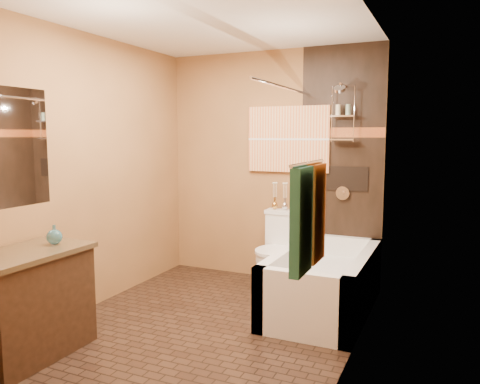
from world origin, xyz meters
The scene contains 22 objects.
floor centered at (0.00, 0.00, 0.00)m, with size 3.00×3.00×0.00m, color black.
wall_left centered at (-1.20, 0.00, 1.25)m, with size 0.02×3.00×2.50m, color #A16D3E.
wall_right centered at (1.20, 0.00, 1.25)m, with size 0.02×3.00×2.50m, color #A16D3E.
wall_back centered at (0.00, 1.50, 1.25)m, with size 2.40×0.02×2.50m, color #A16D3E.
wall_front centered at (0.00, -1.50, 1.25)m, with size 2.40×0.02×2.50m, color #A16D3E.
ceiling centered at (0.00, 0.00, 2.50)m, with size 3.00×3.00×0.00m, color silver.
alcove_tile_back centered at (0.78, 1.49, 1.25)m, with size 0.85×0.01×2.50m, color black.
alcove_tile_right centered at (1.19, 0.75, 1.25)m, with size 0.01×1.50×2.50m, color black.
mosaic_band_back centered at (0.78, 1.48, 1.62)m, with size 0.85×0.01×0.10m, color #98351B.
mosaic_band_right centered at (1.18, 0.75, 1.62)m, with size 0.01×1.50×0.10m, color #98351B.
alcove_niche centered at (0.80, 1.48, 1.15)m, with size 0.50×0.01×0.25m, color black.
shower_fixtures centered at (0.80, 1.38, 1.67)m, with size 0.24×0.33×1.16m.
curtain_rod centered at (0.40, 0.75, 2.02)m, with size 0.03×0.03×1.55m, color silver.
towel_bar centered at (1.15, -1.05, 1.45)m, with size 0.02×0.02×0.55m, color silver.
towel_teal centered at (1.16, -1.18, 1.18)m, with size 0.05×0.22×0.52m, color #206C65.
towel_rust centered at (1.16, -0.92, 1.18)m, with size 0.05×0.22×0.52m, color brown.
sunset_painting centered at (0.20, 1.48, 1.55)m, with size 0.90×0.04×0.70m, color orange.
bathtub centered at (0.80, 0.75, 0.22)m, with size 0.80×1.50×0.55m.
toilet centered at (0.20, 1.21, 0.40)m, with size 0.41×0.60×0.80m.
vanity centered at (-0.92, -1.00, 0.39)m, with size 0.54×0.88×0.78m.
teal_bottle centered at (-0.87, -0.77, 0.85)m, with size 0.12×0.12×0.18m, color #2A6E7F, non-canonical shape.
bud_vases centered at (0.20, 1.39, 0.95)m, with size 0.29×0.06×0.29m.
Camera 1 is at (1.80, -3.32, 1.59)m, focal length 35.00 mm.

